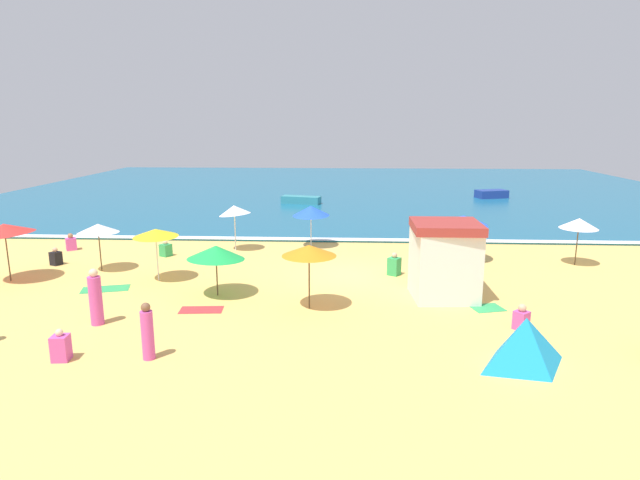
# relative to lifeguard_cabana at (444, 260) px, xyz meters

# --- Properties ---
(ground_plane) EXTENTS (60.00, 60.00, 0.00)m
(ground_plane) POSITION_rel_lifeguard_cabana_xyz_m (-3.26, 2.72, -1.40)
(ground_plane) COLOR #EDBC60
(ocean_water) EXTENTS (60.00, 44.00, 0.10)m
(ocean_water) POSITION_rel_lifeguard_cabana_xyz_m (-3.26, 30.72, -1.35)
(ocean_water) COLOR #196084
(ocean_water) RESTS_ON ground_plane
(wave_breaker_foam) EXTENTS (57.00, 0.70, 0.01)m
(wave_breaker_foam) POSITION_rel_lifeguard_cabana_xyz_m (-3.26, 9.02, -1.29)
(wave_breaker_foam) COLOR white
(wave_breaker_foam) RESTS_ON ocean_water
(lifeguard_cabana) EXTENTS (2.34, 2.28, 2.75)m
(lifeguard_cabana) POSITION_rel_lifeguard_cabana_xyz_m (0.00, 0.00, 0.00)
(lifeguard_cabana) COLOR white
(lifeguard_cabana) RESTS_ON ground_plane
(beach_umbrella_0) EXTENTS (1.77, 1.78, 2.10)m
(beach_umbrella_0) POSITION_rel_lifeguard_cabana_xyz_m (6.59, 4.78, 0.46)
(beach_umbrella_0) COLOR #4C3823
(beach_umbrella_0) RESTS_ON ground_plane
(beach_umbrella_1) EXTENTS (2.93, 2.93, 1.90)m
(beach_umbrella_1) POSITION_rel_lifeguard_cabana_xyz_m (-8.15, -0.20, 0.21)
(beach_umbrella_1) COLOR #4C3823
(beach_umbrella_1) RESTS_ON ground_plane
(beach_umbrella_2) EXTENTS (1.96, 1.97, 2.12)m
(beach_umbrella_2) POSITION_rel_lifeguard_cabana_xyz_m (-10.94, 1.53, 0.53)
(beach_umbrella_2) COLOR silver
(beach_umbrella_2) RESTS_ON ground_plane
(beach_umbrella_3) EXTENTS (2.46, 2.48, 2.18)m
(beach_umbrella_3) POSITION_rel_lifeguard_cabana_xyz_m (1.73, 5.27, 0.47)
(beach_umbrella_3) COLOR #4C3823
(beach_umbrella_3) RESTS_ON ground_plane
(beach_umbrella_4) EXTENTS (2.27, 2.24, 2.42)m
(beach_umbrella_4) POSITION_rel_lifeguard_cabana_xyz_m (-16.79, 1.18, 0.69)
(beach_umbrella_4) COLOR #4C3823
(beach_umbrella_4) RESTS_ON ground_plane
(beach_umbrella_5) EXTENTS (1.73, 1.74, 2.03)m
(beach_umbrella_5) POSITION_rel_lifeguard_cabana_xyz_m (-13.84, 2.81, 0.43)
(beach_umbrella_5) COLOR #4C3823
(beach_umbrella_5) RESTS_ON ground_plane
(beach_umbrella_6) EXTENTS (1.98, 1.95, 2.31)m
(beach_umbrella_6) POSITION_rel_lifeguard_cabana_xyz_m (-8.91, 6.73, 0.60)
(beach_umbrella_6) COLOR silver
(beach_umbrella_6) RESTS_ON ground_plane
(beach_umbrella_7) EXTENTS (2.40, 2.41, 2.13)m
(beach_umbrella_7) POSITION_rel_lifeguard_cabana_xyz_m (-5.27, 7.63, 0.45)
(beach_umbrella_7) COLOR silver
(beach_umbrella_7) RESTS_ON ground_plane
(beach_umbrella_8) EXTENTS (2.58, 2.58, 2.20)m
(beach_umbrella_8) POSITION_rel_lifeguard_cabana_xyz_m (-4.71, -1.40, 0.61)
(beach_umbrella_8) COLOR #4C3823
(beach_umbrella_8) RESTS_ON ground_plane
(beach_tent) EXTENTS (2.36, 2.11, 1.32)m
(beach_tent) POSITION_rel_lifeguard_cabana_xyz_m (1.12, -5.50, -0.74)
(beach_tent) COLOR #1999D8
(beach_tent) RESTS_ON ground_plane
(beachgoer_2) EXTENTS (0.52, 0.52, 0.79)m
(beachgoer_2) POSITION_rel_lifeguard_cabana_xyz_m (-16.25, 3.61, -1.07)
(beachgoer_2) COLOR black
(beachgoer_2) RESTS_ON ground_plane
(beachgoer_3) EXTENTS (0.60, 0.60, 0.78)m
(beachgoer_3) POSITION_rel_lifeguard_cabana_xyz_m (-11.95, 5.41, -1.08)
(beachgoer_3) COLOR green
(beachgoer_3) RESTS_ON ground_plane
(beachgoer_4) EXTENTS (0.64, 0.64, 0.83)m
(beachgoer_4) POSITION_rel_lifeguard_cabana_xyz_m (-17.00, 6.39, -1.06)
(beachgoer_4) COLOR #D84CA5
(beachgoer_4) RESTS_ON ground_plane
(beachgoer_5) EXTENTS (0.46, 0.46, 0.88)m
(beachgoer_5) POSITION_rel_lifeguard_cabana_xyz_m (-10.99, -5.77, -1.03)
(beachgoer_5) COLOR #D84CA5
(beachgoer_5) RESTS_ON ground_plane
(beachgoer_7) EXTENTS (0.54, 0.54, 0.81)m
(beachgoer_7) POSITION_rel_lifeguard_cabana_xyz_m (1.85, -2.95, -1.05)
(beachgoer_7) COLOR #D84CA5
(beachgoer_7) RESTS_ON ground_plane
(beachgoer_8) EXTENTS (0.61, 0.61, 0.95)m
(beachgoer_8) POSITION_rel_lifeguard_cabana_xyz_m (-1.52, 2.77, -0.99)
(beachgoer_8) COLOR green
(beachgoer_8) RESTS_ON ground_plane
(beachgoer_9) EXTENTS (0.45, 0.45, 1.57)m
(beachgoer_9) POSITION_rel_lifeguard_cabana_xyz_m (-8.70, -5.57, -0.66)
(beachgoer_9) COLOR #D84CA5
(beachgoer_9) RESTS_ON ground_plane
(beachgoer_10) EXTENTS (0.52, 0.52, 1.79)m
(beachgoer_10) POSITION_rel_lifeguard_cabana_xyz_m (-11.21, -3.20, -0.56)
(beachgoer_10) COLOR #D84CA5
(beachgoer_10) RESTS_ON ground_plane
(beach_towel_0) EXTENTS (1.49, 0.84, 0.01)m
(beach_towel_0) POSITION_rel_lifeguard_cabana_xyz_m (-8.32, -1.78, -1.39)
(beach_towel_0) COLOR red
(beach_towel_0) RESTS_ON ground_plane
(beach_towel_1) EXTENTS (1.89, 1.29, 0.01)m
(beach_towel_1) POSITION_rel_lifeguard_cabana_xyz_m (-12.55, 0.30, -1.39)
(beach_towel_1) COLOR green
(beach_towel_1) RESTS_ON ground_plane
(beach_towel_2) EXTENTS (1.23, 1.09, 0.01)m
(beach_towel_2) POSITION_rel_lifeguard_cabana_xyz_m (1.30, -1.10, -1.39)
(beach_towel_2) COLOR green
(beach_towel_2) RESTS_ON ground_plane
(small_boat_0) EXTENTS (2.70, 1.91, 0.63)m
(small_boat_0) POSITION_rel_lifeguard_cabana_xyz_m (8.24, 25.35, -0.99)
(small_boat_0) COLOR navy
(small_boat_0) RESTS_ON ocean_water
(small_boat_1) EXTENTS (3.08, 1.64, 0.56)m
(small_boat_1) POSITION_rel_lifeguard_cabana_xyz_m (-6.96, 21.44, -1.02)
(small_boat_1) COLOR teal
(small_boat_1) RESTS_ON ocean_water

